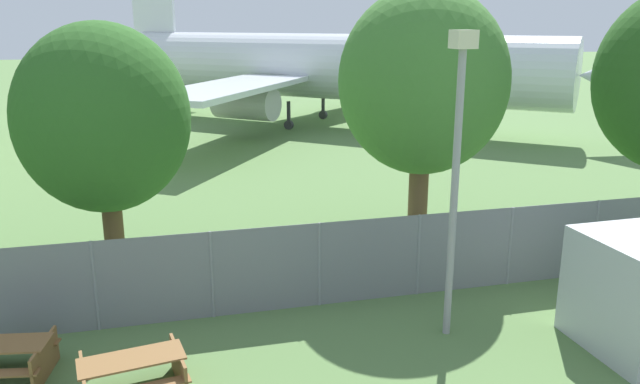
# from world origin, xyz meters

# --- Properties ---
(perimeter_fence) EXTENTS (56.07, 0.07, 2.10)m
(perimeter_fence) POSITION_xyz_m (-0.00, 10.04, 1.05)
(perimeter_fence) COLOR gray
(perimeter_fence) RESTS_ON ground
(airplane) EXTENTS (32.46, 28.81, 12.08)m
(airplane) POSITION_xyz_m (6.84, 36.38, 3.79)
(airplane) COLOR silver
(airplane) RESTS_ON ground
(picnic_bench_near_cabin) EXTENTS (2.08, 1.68, 0.76)m
(picnic_bench_near_cabin) POSITION_xyz_m (-4.25, 7.21, 0.48)
(picnic_bench_near_cabin) COLOR brown
(picnic_bench_near_cabin) RESTS_ON ground
(picnic_bench_open_grass) EXTENTS (1.85, 1.66, 0.76)m
(picnic_bench_open_grass) POSITION_xyz_m (-6.63, 8.39, 0.47)
(picnic_bench_open_grass) COLOR brown
(picnic_bench_open_grass) RESTS_ON ground
(tree_left_of_cabin) EXTENTS (4.93, 4.93, 7.70)m
(tree_left_of_cabin) POSITION_xyz_m (3.99, 13.50, 4.96)
(tree_left_of_cabin) COLOR brown
(tree_left_of_cabin) RESTS_ON ground
(tree_behind_benches) EXTENTS (4.31, 4.31, 6.70)m
(tree_behind_benches) POSITION_xyz_m (-4.84, 12.88, 4.31)
(tree_behind_benches) COLOR brown
(tree_behind_benches) RESTS_ON ground
(light_mast) EXTENTS (0.44, 0.44, 6.51)m
(light_mast) POSITION_xyz_m (2.38, 7.99, 4.08)
(light_mast) COLOR #99999E
(light_mast) RESTS_ON ground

